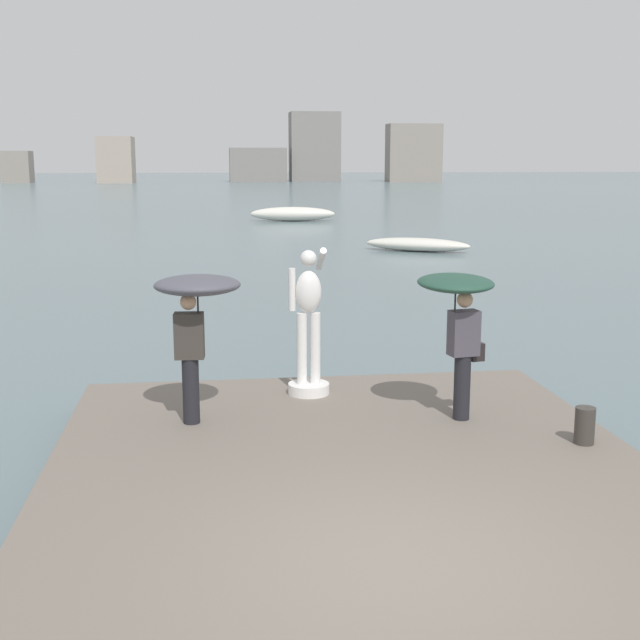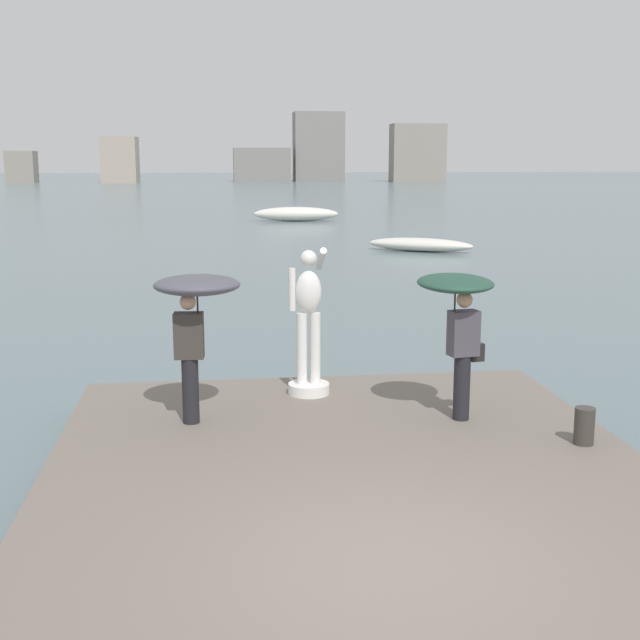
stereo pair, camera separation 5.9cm
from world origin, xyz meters
The scene contains 9 objects.
ground_plane centered at (0.00, 40.00, 0.00)m, with size 400.00×400.00×0.00m, color slate.
pier centered at (0.00, 1.62, 0.20)m, with size 6.95×9.23×0.40m, color #70665B.
statue_white_figure centered at (-0.14, 5.29, 1.34)m, with size 0.61×0.87×2.18m.
onlooker_left centered at (-1.75, 4.12, 2.00)m, with size 1.19×1.19×1.97m.
onlooker_right centered at (1.66, 3.80, 1.92)m, with size 1.16×1.17×1.97m.
mooring_bollard centered at (2.95, 2.64, 0.63)m, with size 0.25×0.25×0.46m, color #38332D.
boat_near centered at (3.62, 45.63, 0.45)m, with size 5.44×1.89×0.89m.
boat_mid centered at (7.14, 27.62, 0.28)m, with size 4.48×3.27×0.57m.
distant_skyline centered at (9.41, 138.67, 4.60)m, with size 73.62×11.07×11.94m.
Camera 1 is at (-1.54, -6.55, 3.83)m, focal length 46.57 mm.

